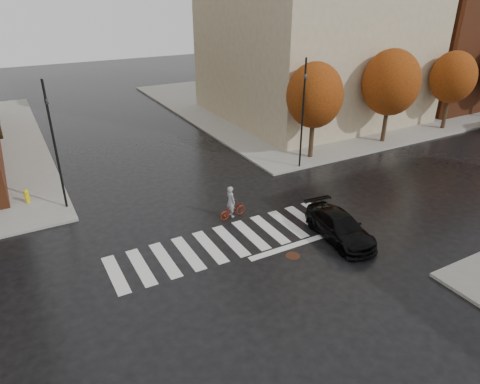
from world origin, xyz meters
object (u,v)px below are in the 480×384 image
object	(u,v)px
cyclist	(232,207)
fire_hydrant	(27,195)
traffic_light_ne	(303,108)
traffic_light_nw	(54,139)
sedan	(340,227)

from	to	relation	value
cyclist	fire_hydrant	bearing A→B (deg)	44.30
cyclist	traffic_light_ne	bearing A→B (deg)	-71.34
traffic_light_nw	fire_hydrant	world-z (taller)	traffic_light_nw
sedan	fire_hydrant	distance (m)	16.90
cyclist	traffic_light_ne	world-z (taller)	traffic_light_ne
sedan	cyclist	xyz separation A→B (m)	(-3.55, 4.30, -0.01)
cyclist	traffic_light_nw	bearing A→B (deg)	45.56
traffic_light_nw	cyclist	bearing A→B (deg)	32.65
cyclist	fire_hydrant	size ratio (longest dim) A/B	2.32
cyclist	traffic_light_nw	world-z (taller)	traffic_light_nw
sedan	traffic_light_nw	world-z (taller)	traffic_light_nw
sedan	traffic_light_ne	distance (m)	9.52
traffic_light_ne	fire_hydrant	xyz separation A→B (m)	(-16.35, 2.98, -3.53)
sedan	fire_hydrant	world-z (taller)	sedan
traffic_light_nw	fire_hydrant	bearing A→B (deg)	-153.42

